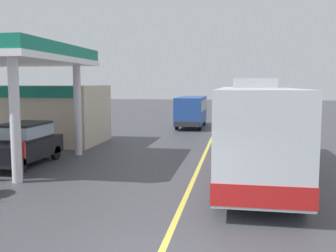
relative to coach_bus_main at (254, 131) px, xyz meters
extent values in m
plane|color=#424247|center=(-2.15, 12.12, -1.72)|extent=(120.00, 120.00, 0.00)
cube|color=#D8CC4C|center=(-2.15, 7.12, -1.72)|extent=(0.16, 50.00, 0.01)
cube|color=silver|center=(0.00, 0.01, 0.16)|extent=(2.50, 11.00, 2.90)
cube|color=red|center=(0.00, 0.01, -0.94)|extent=(2.54, 11.04, 0.56)
cube|color=#8C9EAD|center=(0.00, -5.43, 0.71)|extent=(2.30, 0.10, 1.40)
cube|color=#8C9EAD|center=(-1.27, 0.01, 0.61)|extent=(0.06, 9.35, 1.10)
cube|color=#8C9EAD|center=(1.27, 0.01, 0.61)|extent=(0.06, 9.35, 1.10)
cube|color=white|center=(0.00, -5.42, 1.41)|extent=(1.75, 0.08, 0.32)
cube|color=#B2B2B7|center=(0.00, 1.01, 1.79)|extent=(1.60, 2.80, 0.36)
cylinder|color=black|center=(-1.10, -3.89, -1.22)|extent=(0.30, 1.00, 1.00)
cylinder|color=black|center=(1.10, -3.89, -1.22)|extent=(0.30, 1.00, 1.00)
cylinder|color=black|center=(-1.10, 3.31, -1.22)|extent=(0.30, 1.00, 1.00)
cylinder|color=black|center=(1.10, 3.31, -1.22)|extent=(0.30, 1.00, 1.00)
cylinder|color=silver|center=(-8.26, -2.50, 0.58)|extent=(0.36, 0.36, 4.60)
cylinder|color=silver|center=(-8.26, 2.90, 0.58)|extent=(0.36, 0.36, 4.60)
cube|color=beige|center=(-11.96, 6.40, -0.02)|extent=(7.00, 4.40, 3.40)
cube|color=#147259|center=(-11.96, 4.16, 1.33)|extent=(6.30, 0.10, 0.60)
cube|color=black|center=(-9.59, 0.12, -1.00)|extent=(1.70, 4.20, 0.80)
cube|color=black|center=(-9.59, 0.32, -0.25)|extent=(1.50, 2.31, 0.70)
cube|color=#8C9EAD|center=(-9.59, 0.32, -0.25)|extent=(1.53, 2.35, 0.49)
cylinder|color=black|center=(-8.84, -1.38, -1.40)|extent=(0.20, 0.64, 0.64)
cylinder|color=black|center=(-10.34, 1.62, -1.40)|extent=(0.20, 0.64, 0.64)
cylinder|color=black|center=(-8.84, 1.62, -1.40)|extent=(0.20, 0.64, 0.64)
cube|color=#264C9E|center=(-4.19, 16.07, -0.33)|extent=(2.00, 6.00, 2.10)
cube|color=#8C9EAD|center=(-4.19, 16.07, 0.07)|extent=(2.04, 5.10, 0.80)
cube|color=#2D2D33|center=(-4.19, 13.02, -1.18)|extent=(1.90, 0.16, 0.36)
cylinder|color=black|center=(-5.07, 14.07, -1.34)|extent=(0.22, 0.76, 0.76)
cylinder|color=black|center=(-3.31, 14.07, -1.34)|extent=(0.22, 0.76, 0.76)
cylinder|color=black|center=(-5.07, 18.07, -1.34)|extent=(0.22, 0.76, 0.76)
cylinder|color=black|center=(-3.31, 18.07, -1.34)|extent=(0.22, 0.76, 0.76)
cylinder|color=#33333F|center=(-8.55, -2.04, -1.31)|extent=(0.14, 0.14, 0.82)
cylinder|color=#33333F|center=(-8.37, -2.04, -1.31)|extent=(0.14, 0.14, 0.82)
cube|color=#BF3333|center=(-8.46, -2.04, -0.60)|extent=(0.36, 0.22, 0.60)
sphere|color=tan|center=(-8.46, -2.04, -0.17)|extent=(0.22, 0.22, 0.22)
cylinder|color=#BF3333|center=(-8.69, -2.04, -0.65)|extent=(0.09, 0.09, 0.58)
cylinder|color=#BF3333|center=(-8.23, -2.04, -0.65)|extent=(0.09, 0.09, 0.58)
camera|label=1|loc=(-0.70, -14.70, 1.74)|focal=41.03mm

